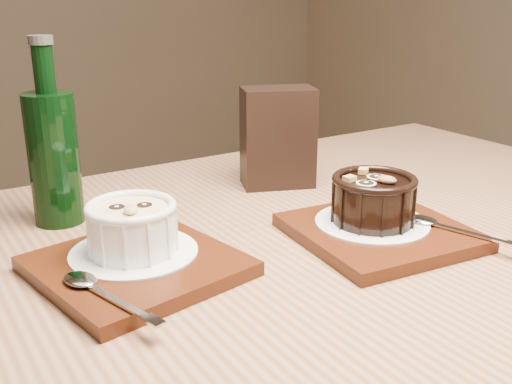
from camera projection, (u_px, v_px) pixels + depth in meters
table at (294, 330)px, 0.67m from camera, size 1.21×0.81×0.75m
tray_left at (137, 266)px, 0.60m from camera, size 0.21×0.21×0.01m
doily_left at (134, 252)px, 0.61m from camera, size 0.13×0.13×0.00m
ramekin_white at (132, 225)px, 0.60m from camera, size 0.09×0.09×0.05m
spoon_left at (103, 291)px, 0.52m from camera, size 0.06×0.14×0.01m
tray_right at (379, 232)px, 0.68m from camera, size 0.20×0.20×0.01m
doily_right at (372, 222)px, 0.69m from camera, size 0.13×0.13×0.00m
ramekin_dark at (374, 197)px, 0.68m from camera, size 0.10×0.10×0.06m
spoon_right at (451, 227)px, 0.66m from camera, size 0.06×0.14×0.01m
condiment_stand at (278, 137)px, 0.85m from camera, size 0.11×0.09×0.14m
green_bottle at (53, 153)px, 0.70m from camera, size 0.06×0.06×0.22m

